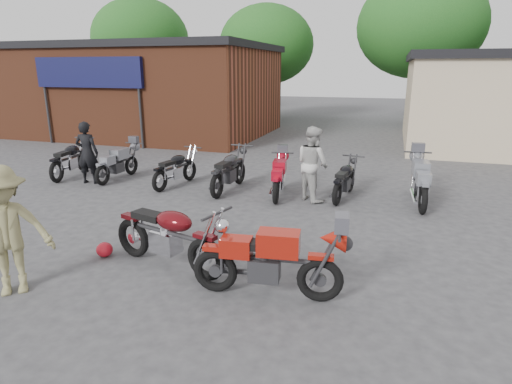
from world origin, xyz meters
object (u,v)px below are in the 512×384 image
(person_dark, at_px, (87,153))
(vintage_motorcycle, at_px, (169,232))
(row_bike_5, at_px, (345,178))
(person_tan, at_px, (5,231))
(row_bike_2, at_px, (176,167))
(row_bike_0, at_px, (70,157))
(row_bike_3, at_px, (229,168))
(sportbike, at_px, (270,258))
(helmet, at_px, (105,250))
(row_bike_4, at_px, (279,175))
(row_bike_6, at_px, (420,179))
(person_light, at_px, (313,164))
(row_bike_1, at_px, (118,162))

(person_dark, bearing_deg, vintage_motorcycle, 129.47)
(person_dark, relative_size, row_bike_5, 0.97)
(person_tan, distance_m, row_bike_2, 6.08)
(row_bike_0, relative_size, row_bike_3, 0.97)
(row_bike_3, bearing_deg, person_tan, 172.50)
(sportbike, relative_size, helmet, 7.37)
(row_bike_2, xyz_separation_m, row_bike_4, (2.97, -0.09, 0.00))
(person_tan, bearing_deg, person_dark, 79.10)
(row_bike_3, distance_m, row_bike_6, 4.78)
(row_bike_0, distance_m, row_bike_4, 6.51)
(row_bike_0, bearing_deg, row_bike_4, -100.72)
(person_dark, height_order, row_bike_2, person_dark)
(sportbike, bearing_deg, row_bike_5, 78.05)
(person_dark, xyz_separation_m, row_bike_3, (4.08, 0.49, -0.27))
(person_light, height_order, row_bike_6, person_light)
(person_tan, xyz_separation_m, row_bike_4, (2.43, 5.95, -0.41))
(person_dark, relative_size, row_bike_1, 0.95)
(row_bike_2, height_order, row_bike_4, row_bike_4)
(row_bike_2, distance_m, row_bike_6, 6.36)
(row_bike_1, bearing_deg, row_bike_0, 95.71)
(person_tan, xyz_separation_m, row_bike_1, (-2.49, 6.15, -0.41))
(person_dark, distance_m, row_bike_5, 7.13)
(vintage_motorcycle, bearing_deg, row_bike_3, 113.92)
(sportbike, xyz_separation_m, row_bike_1, (-6.08, 5.15, -0.07))
(row_bike_3, bearing_deg, vintage_motorcycle, -168.50)
(sportbike, relative_size, person_dark, 1.18)
(person_tan, bearing_deg, row_bike_6, 7.83)
(row_bike_0, bearing_deg, row_bike_5, -98.39)
(vintage_motorcycle, xyz_separation_m, helmet, (-1.31, 0.05, -0.51))
(row_bike_5, bearing_deg, sportbike, -177.09)
(person_dark, relative_size, person_light, 0.96)
(row_bike_5, bearing_deg, person_tan, 155.00)
(person_light, relative_size, person_tan, 0.96)
(vintage_motorcycle, xyz_separation_m, row_bike_4, (0.64, 4.57, -0.10))
(row_bike_1, xyz_separation_m, row_bike_2, (1.95, -0.11, 0.00))
(person_light, relative_size, row_bike_0, 0.91)
(sportbike, distance_m, row_bike_0, 9.18)
(sportbike, xyz_separation_m, person_dark, (-6.62, 4.54, 0.28))
(row_bike_5, relative_size, row_bike_6, 0.86)
(helmet, distance_m, row_bike_6, 7.24)
(person_dark, relative_size, row_bike_4, 0.94)
(row_bike_5, bearing_deg, person_dark, 103.71)
(vintage_motorcycle, height_order, row_bike_1, vintage_motorcycle)
(vintage_motorcycle, bearing_deg, row_bike_6, 65.61)
(row_bike_1, height_order, row_bike_3, row_bike_3)
(row_bike_2, bearing_deg, person_tan, -165.57)
(row_bike_4, bearing_deg, row_bike_5, -87.99)
(vintage_motorcycle, height_order, person_tan, person_tan)
(row_bike_2, bearing_deg, person_dark, 110.63)
(row_bike_0, relative_size, row_bike_5, 1.11)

